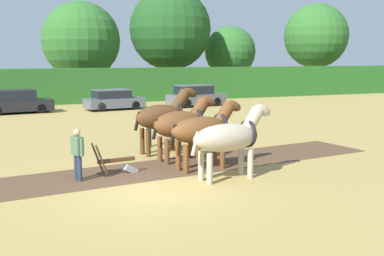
# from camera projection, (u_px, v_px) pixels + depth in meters

# --- Properties ---
(ground_plane) EXTENTS (240.00, 240.00, 0.00)m
(ground_plane) POSITION_uv_depth(u_px,v_px,m) (149.00, 192.00, 13.01)
(ground_plane) COLOR #A88E4C
(plowed_furrow_strip) EXTENTS (20.58, 5.29, 0.01)m
(plowed_furrow_strip) POSITION_uv_depth(u_px,v_px,m) (103.00, 176.00, 14.74)
(plowed_furrow_strip) COLOR brown
(plowed_furrow_strip) RESTS_ON ground
(hedgerow) EXTENTS (74.98, 1.31, 2.73)m
(hedgerow) POSITION_uv_depth(u_px,v_px,m) (47.00, 87.00, 36.63)
(hedgerow) COLOR #286023
(hedgerow) RESTS_ON ground
(tree_center_left) EXTENTS (6.90, 6.90, 8.50)m
(tree_center_left) POSITION_uv_depth(u_px,v_px,m) (81.00, 41.00, 42.69)
(tree_center_left) COLOR brown
(tree_center_left) RESTS_ON ground
(tree_center) EXTENTS (7.58, 7.58, 9.96)m
(tree_center) POSITION_uv_depth(u_px,v_px,m) (170.00, 29.00, 44.72)
(tree_center) COLOR #4C3823
(tree_center) RESTS_ON ground
(tree_center_right) EXTENTS (5.19, 5.19, 6.73)m
(tree_center_right) POSITION_uv_depth(u_px,v_px,m) (230.00, 52.00, 49.10)
(tree_center_right) COLOR #4C3823
(tree_center_right) RESTS_ON ground
(tree_right) EXTENTS (6.83, 6.83, 9.25)m
(tree_right) POSITION_uv_depth(u_px,v_px,m) (316.00, 36.00, 51.48)
(tree_right) COLOR #4C3823
(tree_right) RESTS_ON ground
(draft_horse_lead_left) EXTENTS (2.88, 1.15, 2.28)m
(draft_horse_lead_left) POSITION_uv_depth(u_px,v_px,m) (230.00, 137.00, 14.23)
(draft_horse_lead_left) COLOR #B2A38E
(draft_horse_lead_left) RESTS_ON ground
(draft_horse_lead_right) EXTENTS (2.76, 1.18, 2.29)m
(draft_horse_lead_right) POSITION_uv_depth(u_px,v_px,m) (204.00, 130.00, 15.48)
(draft_horse_lead_right) COLOR brown
(draft_horse_lead_right) RESTS_ON ground
(draft_horse_trail_left) EXTENTS (2.59, 1.23, 2.33)m
(draft_horse_trail_left) POSITION_uv_depth(u_px,v_px,m) (182.00, 124.00, 16.74)
(draft_horse_trail_left) COLOR brown
(draft_horse_trail_left) RESTS_ON ground
(draft_horse_trail_right) EXTENTS (2.72, 1.22, 2.54)m
(draft_horse_trail_right) POSITION_uv_depth(u_px,v_px,m) (163.00, 116.00, 17.99)
(draft_horse_trail_right) COLOR #513319
(draft_horse_trail_right) RESTS_ON ground
(plow) EXTENTS (1.49, 0.52, 1.13)m
(plow) POSITION_uv_depth(u_px,v_px,m) (120.00, 164.00, 14.98)
(plow) COLOR #4C331E
(plow) RESTS_ON ground
(farmer_at_plow) EXTENTS (0.33, 0.61, 1.54)m
(farmer_at_plow) POSITION_uv_depth(u_px,v_px,m) (77.00, 151.00, 14.08)
(farmer_at_plow) COLOR #28334C
(farmer_at_plow) RESTS_ON ground
(farmer_beside_team) EXTENTS (0.45, 0.51, 1.55)m
(farmer_beside_team) POSITION_uv_depth(u_px,v_px,m) (149.00, 125.00, 19.43)
(farmer_beside_team) COLOR #4C4C4C
(farmer_beside_team) RESTS_ON ground
(parked_car_center_left) EXTENTS (4.52, 2.19, 1.53)m
(parked_car_center_left) POSITION_uv_depth(u_px,v_px,m) (16.00, 102.00, 30.96)
(parked_car_center_left) COLOR black
(parked_car_center_left) RESTS_ON ground
(parked_car_center) EXTENTS (4.16, 2.30, 1.41)m
(parked_car_center) POSITION_uv_depth(u_px,v_px,m) (114.00, 100.00, 33.13)
(parked_car_center) COLOR #565B66
(parked_car_center) RESTS_ON ground
(parked_car_center_right) EXTENTS (4.52, 2.56, 1.58)m
(parked_car_center_right) POSITION_uv_depth(u_px,v_px,m) (196.00, 96.00, 35.42)
(parked_car_center_right) COLOR #565B66
(parked_car_center_right) RESTS_ON ground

